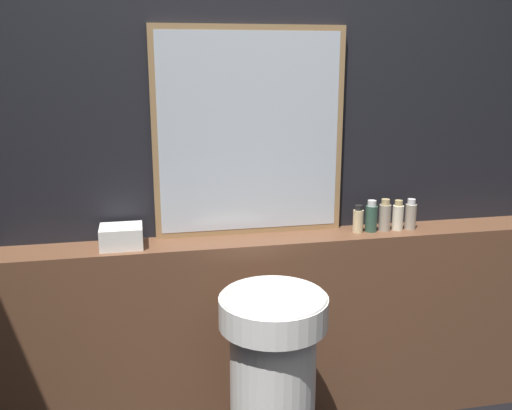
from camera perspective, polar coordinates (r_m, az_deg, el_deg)
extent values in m
cube|color=black|center=(2.55, -0.66, 4.70)|extent=(8.00, 0.06, 2.50)
cube|color=brown|center=(2.67, -0.04, -12.78)|extent=(2.99, 0.21, 0.92)
cylinder|color=white|center=(2.36, 1.67, -19.70)|extent=(0.33, 0.33, 0.72)
cylinder|color=white|center=(2.15, 1.75, -10.57)|extent=(0.41, 0.41, 0.11)
torus|color=white|center=(2.13, 1.76, -9.22)|extent=(0.40, 0.40, 0.02)
cube|color=#937047|center=(2.48, -0.66, 7.20)|extent=(0.84, 0.03, 0.90)
cube|color=#B2BCC6|center=(2.47, -0.62, 7.18)|extent=(0.79, 0.02, 0.85)
cube|color=silver|center=(2.44, -13.31, -3.09)|extent=(0.17, 0.15, 0.09)
cylinder|color=#C6B284|center=(2.61, 10.17, -1.60)|extent=(0.05, 0.05, 0.10)
cylinder|color=black|center=(2.60, 10.23, -0.26)|extent=(0.03, 0.03, 0.02)
cylinder|color=#2D4C3D|center=(2.63, 11.45, -1.35)|extent=(0.05, 0.05, 0.12)
cylinder|color=silver|center=(2.61, 11.53, 0.18)|extent=(0.04, 0.04, 0.03)
cylinder|color=gray|center=(2.66, 12.75, -1.24)|extent=(0.05, 0.05, 0.12)
cylinder|color=tan|center=(2.64, 12.84, 0.30)|extent=(0.04, 0.04, 0.03)
cylinder|color=beige|center=(2.69, 13.99, -1.24)|extent=(0.05, 0.05, 0.11)
cylinder|color=tan|center=(2.67, 14.08, 0.20)|extent=(0.04, 0.04, 0.02)
cylinder|color=gray|center=(2.71, 15.20, -1.13)|extent=(0.05, 0.05, 0.12)
cylinder|color=silver|center=(2.70, 15.29, 0.32)|extent=(0.04, 0.04, 0.03)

